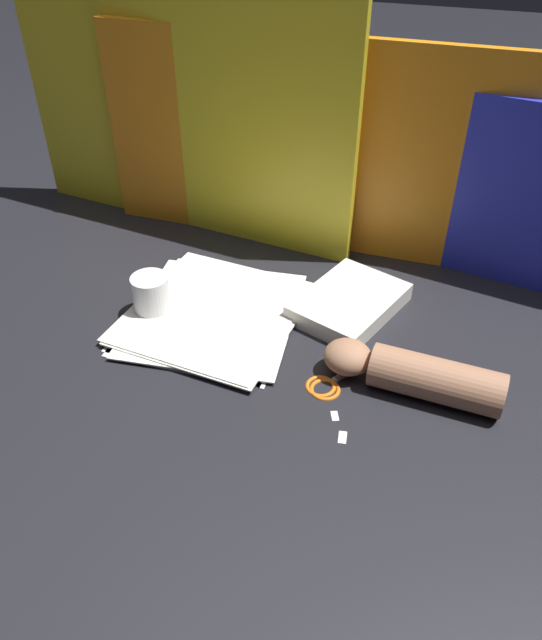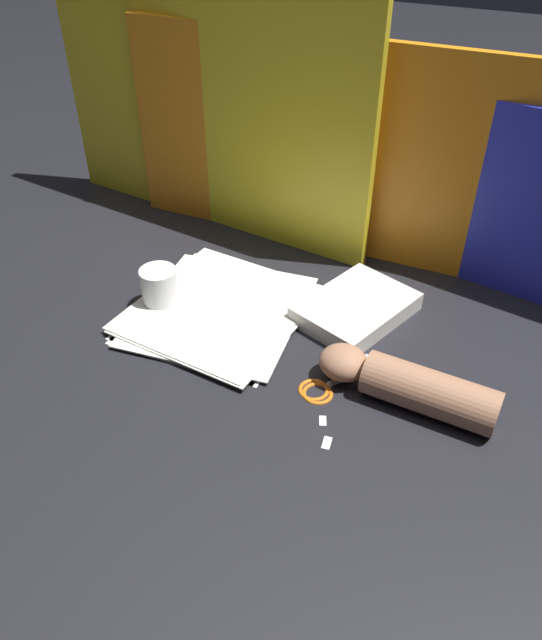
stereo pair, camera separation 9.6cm
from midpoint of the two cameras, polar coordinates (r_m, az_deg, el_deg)
ground_plane at (r=1.12m, az=-0.35°, el=-2.66°), size 6.00×6.00×0.00m
backdrop_panel_left at (r=1.40m, az=-3.94°, el=19.28°), size 0.79×0.12×0.56m
backdrop_panel_center at (r=1.33m, az=7.20°, el=15.14°), size 0.89×0.02×0.44m
backdrop_panel_right at (r=1.29m, az=20.38°, el=10.62°), size 0.70×0.15×0.37m
paper_stack at (r=1.20m, az=-2.40°, el=0.84°), size 0.34×0.36×0.02m
book_closed at (r=1.20m, az=10.05°, el=0.99°), size 0.22×0.26×0.04m
scissors at (r=1.05m, az=7.78°, el=-5.92°), size 0.13×0.16×0.01m
hand_forearm at (r=1.03m, az=15.11°, el=-5.88°), size 0.30×0.09×0.07m
paper_scrap_near at (r=1.00m, az=7.53°, el=-9.21°), size 0.02×0.02×0.00m
paper_scrap_mid at (r=0.97m, az=8.01°, el=-11.16°), size 0.02×0.03×0.00m
mug at (r=1.21m, az=-7.92°, el=2.78°), size 0.07×0.07×0.08m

